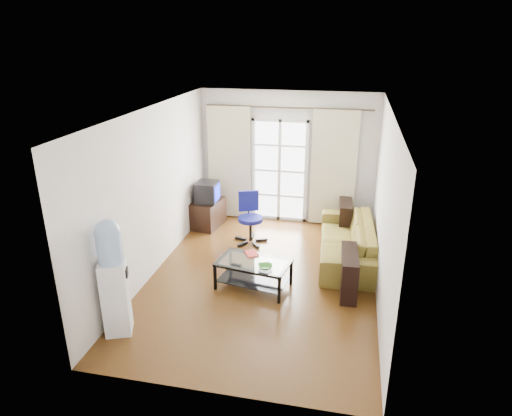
{
  "coord_description": "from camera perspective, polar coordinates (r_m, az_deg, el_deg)",
  "views": [
    {
      "loc": [
        1.26,
        -6.41,
        3.76
      ],
      "look_at": [
        -0.18,
        0.35,
        1.08
      ],
      "focal_mm": 32.0,
      "sensor_mm": 36.0,
      "label": 1
    }
  ],
  "objects": [
    {
      "name": "remote",
      "position": [
        6.98,
        -2.47,
        -7.08
      ],
      "size": [
        0.17,
        0.08,
        0.02
      ],
      "primitive_type": "cube",
      "rotation": [
        0.0,
        0.0,
        -0.2
      ],
      "color": "black",
      "rests_on": "coffee_table"
    },
    {
      "name": "curtain_left",
      "position": [
        9.57,
        -3.35,
        5.63
      ],
      "size": [
        0.9,
        0.07,
        2.35
      ],
      "primitive_type": "cube",
      "color": "beige",
      "rests_on": "curtain_rod"
    },
    {
      "name": "wall_left",
      "position": [
        7.5,
        -12.79,
        1.88
      ],
      "size": [
        0.02,
        5.2,
        2.7
      ],
      "primitive_type": "cube",
      "color": "silver",
      "rests_on": "floor"
    },
    {
      "name": "wall_back",
      "position": [
        9.41,
        3.94,
        6.29
      ],
      "size": [
        3.6,
        0.02,
        2.7
      ],
      "primitive_type": "cube",
      "color": "silver",
      "rests_on": "floor"
    },
    {
      "name": "sofa",
      "position": [
        8.19,
        11.25,
        -3.98
      ],
      "size": [
        2.38,
        1.14,
        0.67
      ],
      "primitive_type": "imported",
      "rotation": [
        0.0,
        0.0,
        -1.52
      ],
      "color": "brown",
      "rests_on": "floor"
    },
    {
      "name": "curtain_rod",
      "position": [
        9.1,
        4.01,
        12.41
      ],
      "size": [
        3.3,
        0.04,
        0.04
      ],
      "primitive_type": "cylinder",
      "rotation": [
        0.0,
        1.57,
        0.0
      ],
      "color": "#4C3F2D",
      "rests_on": "wall_back"
    },
    {
      "name": "water_cooler",
      "position": [
        6.17,
        -17.45,
        -8.05
      ],
      "size": [
        0.43,
        0.43,
        1.62
      ],
      "rotation": [
        0.0,
        0.0,
        0.37
      ],
      "color": "white",
      "rests_on": "floor"
    },
    {
      "name": "ceiling",
      "position": [
        6.61,
        0.9,
        11.95
      ],
      "size": [
        5.2,
        5.2,
        0.0
      ],
      "primitive_type": "plane",
      "rotation": [
        3.14,
        0.0,
        0.0
      ],
      "color": "white",
      "rests_on": "wall_back"
    },
    {
      "name": "radiator",
      "position": [
        9.56,
        8.45,
        -0.09
      ],
      "size": [
        0.64,
        0.12,
        0.64
      ],
      "primitive_type": "cube",
      "color": "gray",
      "rests_on": "floor"
    },
    {
      "name": "wall_right",
      "position": [
        6.87,
        15.74,
        -0.2
      ],
      "size": [
        0.02,
        5.2,
        2.7
      ],
      "primitive_type": "cube",
      "color": "silver",
      "rests_on": "floor"
    },
    {
      "name": "wall_front",
      "position": [
        4.68,
        -5.46,
        -9.96
      ],
      "size": [
        3.6,
        0.02,
        2.7
      ],
      "primitive_type": "cube",
      "color": "silver",
      "rests_on": "floor"
    },
    {
      "name": "coffee_table",
      "position": [
        7.16,
        -0.32,
        -7.82
      ],
      "size": [
        1.2,
        0.81,
        0.45
      ],
      "rotation": [
        0.0,
        0.0,
        -0.17
      ],
      "color": "silver",
      "rests_on": "floor"
    },
    {
      "name": "crt_tv",
      "position": [
        9.2,
        -6.23,
        2.02
      ],
      "size": [
        0.47,
        0.46,
        0.41
      ],
      "rotation": [
        0.0,
        0.0,
        0.02
      ],
      "color": "black",
      "rests_on": "tv_stand"
    },
    {
      "name": "bowl",
      "position": [
        6.88,
        1.17,
        -7.36
      ],
      "size": [
        0.34,
        0.34,
        0.05
      ],
      "primitive_type": "imported",
      "rotation": [
        0.0,
        0.0,
        0.3
      ],
      "color": "#308532",
      "rests_on": "coffee_table"
    },
    {
      "name": "task_chair",
      "position": [
        8.66,
        -0.73,
        -2.48
      ],
      "size": [
        0.85,
        0.85,
        0.97
      ],
      "rotation": [
        0.0,
        0.0,
        0.38
      ],
      "color": "black",
      "rests_on": "floor"
    },
    {
      "name": "book",
      "position": [
        7.26,
        -1.24,
        -5.84
      ],
      "size": [
        0.4,
        0.41,
        0.02
      ],
      "primitive_type": "imported",
      "rotation": [
        0.0,
        0.0,
        0.54
      ],
      "color": "#AA3A14",
      "rests_on": "coffee_table"
    },
    {
      "name": "curtain_right",
      "position": [
        9.25,
        9.66,
        4.82
      ],
      "size": [
        0.9,
        0.07,
        2.35
      ],
      "primitive_type": "cube",
      "color": "beige",
      "rests_on": "curtain_rod"
    },
    {
      "name": "floor",
      "position": [
        7.54,
        0.78,
        -8.76
      ],
      "size": [
        5.2,
        5.2,
        0.0
      ],
      "primitive_type": "plane",
      "color": "#593715",
      "rests_on": "ground"
    },
    {
      "name": "french_door",
      "position": [
        9.45,
        2.95,
        4.65
      ],
      "size": [
        1.16,
        0.06,
        2.15
      ],
      "color": "white",
      "rests_on": "wall_back"
    },
    {
      "name": "tv_stand",
      "position": [
        9.41,
        -6.05,
        -0.67
      ],
      "size": [
        0.61,
        0.82,
        0.55
      ],
      "primitive_type": "cube",
      "rotation": [
        0.0,
        0.0,
        -0.15
      ],
      "color": "black",
      "rests_on": "floor"
    }
  ]
}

